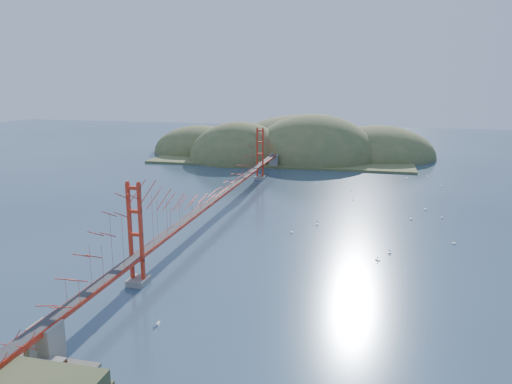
% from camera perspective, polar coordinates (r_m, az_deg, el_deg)
% --- Properties ---
extents(ground, '(320.00, 320.00, 0.00)m').
position_cam_1_polar(ground, '(84.34, -4.16, -2.52)').
color(ground, '#293D52').
rests_on(ground, ground).
extents(bridge, '(2.20, 94.40, 12.00)m').
position_cam_1_polar(bridge, '(82.91, -4.20, 2.18)').
color(bridge, gray).
rests_on(bridge, ground).
extents(promontory, '(9.00, 6.00, 0.24)m').
position_cam_1_polar(promontory, '(44.23, -24.63, -18.76)').
color(promontory, '#59544C').
rests_on(promontory, ground).
extents(fort, '(3.70, 2.30, 1.75)m').
position_cam_1_polar(fort, '(44.19, -23.69, -17.87)').
color(fort, brown).
rests_on(fort, ground).
extents(far_headlands, '(84.00, 58.00, 25.00)m').
position_cam_1_polar(far_headlands, '(149.34, 4.65, 4.30)').
color(far_headlands, olive).
rests_on(far_headlands, ground).
extents(sailboat_17, '(0.50, 0.47, 0.57)m').
position_cam_1_polar(sailboat_17, '(112.41, 20.35, 0.70)').
color(sailboat_17, white).
rests_on(sailboat_17, ground).
extents(sailboat_12, '(0.56, 0.46, 0.65)m').
position_cam_1_polar(sailboat_12, '(107.59, 6.72, 0.91)').
color(sailboat_12, white).
rests_on(sailboat_12, ground).
extents(sailboat_6, '(0.67, 0.67, 0.72)m').
position_cam_1_polar(sailboat_6, '(65.10, 13.72, -7.49)').
color(sailboat_6, white).
rests_on(sailboat_6, ground).
extents(sailboat_1, '(0.57, 0.57, 0.60)m').
position_cam_1_polar(sailboat_1, '(95.42, 11.03, -0.81)').
color(sailboat_1, white).
rests_on(sailboat_1, ground).
extents(sailboat_3, '(0.57, 0.52, 0.64)m').
position_cam_1_polar(sailboat_3, '(102.83, 10.82, 0.20)').
color(sailboat_3, white).
rests_on(sailboat_3, ground).
extents(sailboat_13, '(0.62, 0.62, 0.69)m').
position_cam_1_polar(sailboat_13, '(74.61, 21.71, -5.41)').
color(sailboat_13, white).
rests_on(sailboat_13, ground).
extents(sailboat_7, '(0.62, 0.62, 0.66)m').
position_cam_1_polar(sailboat_7, '(118.29, 16.87, 1.54)').
color(sailboat_7, white).
rests_on(sailboat_7, ground).
extents(sailboat_9, '(0.54, 0.56, 0.63)m').
position_cam_1_polar(sailboat_9, '(87.41, 20.46, -2.67)').
color(sailboat_9, white).
rests_on(sailboat_9, ground).
extents(sailboat_0, '(0.52, 0.54, 0.61)m').
position_cam_1_polar(sailboat_0, '(74.47, 4.11, -4.52)').
color(sailboat_0, white).
rests_on(sailboat_0, ground).
extents(sailboat_4, '(0.63, 0.63, 0.68)m').
position_cam_1_polar(sailboat_4, '(91.71, 18.80, -1.83)').
color(sailboat_4, white).
rests_on(sailboat_4, ground).
extents(sailboat_14, '(0.66, 0.66, 0.69)m').
position_cam_1_polar(sailboat_14, '(67.97, 15.03, -6.68)').
color(sailboat_14, white).
rests_on(sailboat_14, ground).
extents(sailboat_10, '(0.56, 0.64, 0.73)m').
position_cam_1_polar(sailboat_10, '(49.05, -11.13, -14.41)').
color(sailboat_10, white).
rests_on(sailboat_10, ground).
extents(sailboat_5, '(0.48, 0.57, 0.66)m').
position_cam_1_polar(sailboat_5, '(84.94, 17.31, -2.88)').
color(sailboat_5, white).
rests_on(sailboat_5, ground).
extents(sailboat_15, '(0.59, 0.59, 0.62)m').
position_cam_1_polar(sailboat_15, '(122.05, 18.96, 1.73)').
color(sailboat_15, white).
rests_on(sailboat_15, ground).
extents(sailboat_extra_1, '(0.60, 0.60, 0.67)m').
position_cam_1_polar(sailboat_extra_1, '(78.73, 6.99, -3.61)').
color(sailboat_extra_1, white).
rests_on(sailboat_extra_1, ground).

